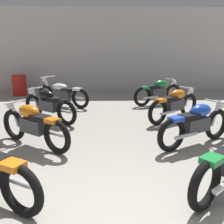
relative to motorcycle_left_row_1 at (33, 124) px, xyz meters
The scene contains 8 objects.
back_wall 6.75m from the motorcycle_left_row_1, 76.11° to the left, with size 13.31×0.24×3.60m, color #BCBAB7.
motorcycle_left_row_1 is the anchor object (origin of this frame).
motorcycle_left_row_2 1.71m from the motorcycle_left_row_1, 92.14° to the left, with size 1.64×1.27×0.88m.
motorcycle_left_row_3 3.46m from the motorcycle_left_row_1, 89.99° to the left, with size 1.90×1.24×0.97m.
motorcycle_right_row_1 3.27m from the motorcycle_left_row_1, ahead, with size 1.79×1.02×0.88m.
motorcycle_right_row_2 3.71m from the motorcycle_left_row_1, 26.57° to the left, with size 1.67×1.23×0.88m.
motorcycle_right_row_3 4.87m from the motorcycle_left_row_1, 47.21° to the left, with size 1.83×0.93×0.88m.
oil_drum 5.83m from the motorcycle_left_row_1, 110.93° to the left, with size 0.59×0.59×0.85m.
Camera 1 is at (-0.18, -2.00, 1.93)m, focal length 38.52 mm.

